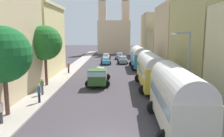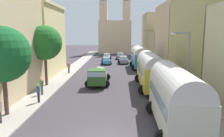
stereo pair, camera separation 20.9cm
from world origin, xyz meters
TOP-DOWN VIEW (x-y plane):
  - ground_plane at (0.00, 27.00)m, footprint 154.00×154.00m
  - sidewalk_left at (-7.25, 27.00)m, footprint 2.50×70.00m
  - sidewalk_right at (7.25, 27.00)m, footprint 2.50×70.00m
  - building_left_1 at (-10.97, 9.59)m, footprint 5.43×10.79m
  - building_left_2 at (-11.07, 21.37)m, footprint 5.66×10.97m
  - building_right_1 at (10.80, 14.73)m, footprint 5.07×13.18m
  - building_right_2 at (11.06, 27.89)m, footprint 5.12×12.39m
  - building_right_3 at (11.07, 40.60)m, footprint 5.65×11.92m
  - building_right_4 at (10.64, 52.75)m, footprint 4.29×11.31m
  - distant_church at (-0.00, 57.87)m, footprint 10.00×6.78m
  - parked_bus_0 at (4.52, 2.04)m, footprint 3.48×8.50m
  - parked_bus_1 at (4.58, 13.14)m, footprint 3.37×9.58m
  - parked_bus_2 at (4.70, 27.32)m, footprint 3.26×8.03m
  - cargo_truck_0 at (-1.66, 14.30)m, footprint 3.03×6.93m
  - car_0 at (-1.49, 32.61)m, footprint 2.26×3.84m
  - car_1 at (-1.77, 40.74)m, footprint 2.14×4.13m
  - car_2 at (1.96, 33.46)m, footprint 2.26×3.76m
  - car_3 at (1.50, 41.62)m, footprint 2.29×3.99m
  - pedestrian_1 at (-6.47, 6.96)m, footprint 0.33×0.33m
  - pedestrian_2 at (-6.91, 21.70)m, footprint 0.53×0.53m
  - pedestrian_3 at (-7.03, 9.49)m, footprint 0.39×0.39m
  - streetlamp_near at (6.30, 5.92)m, footprint 1.59×0.28m
  - roadside_tree_0 at (-7.90, 3.94)m, footprint 4.23×4.23m
  - roadside_tree_1 at (-7.90, 13.70)m, footprint 4.10×4.10m

SIDE VIEW (x-z plane):
  - ground_plane at x=0.00m, z-range 0.00..0.00m
  - sidewalk_left at x=-7.25m, z-range 0.00..0.14m
  - sidewalk_right at x=7.25m, z-range 0.00..0.14m
  - car_0 at x=-1.49m, z-range 0.01..1.43m
  - car_1 at x=-1.77m, z-range 0.01..1.47m
  - car_2 at x=1.96m, z-range 0.00..1.54m
  - car_3 at x=1.50m, z-range 0.00..1.54m
  - pedestrian_2 at x=-6.91m, z-range 0.13..1.94m
  - pedestrian_3 at x=-7.03m, z-range 0.13..1.95m
  - pedestrian_1 at x=-6.47m, z-range 0.14..1.99m
  - cargo_truck_0 at x=-1.66m, z-range 0.10..2.28m
  - parked_bus_2 at x=4.70m, z-range 0.21..4.17m
  - parked_bus_1 at x=4.58m, z-range 0.22..4.32m
  - parked_bus_0 at x=4.52m, z-range 0.23..4.41m
  - building_right_3 at x=11.07m, z-range 0.03..7.62m
  - streetlamp_near at x=6.30m, z-range 0.61..7.12m
  - roadside_tree_0 at x=-7.90m, z-range 1.34..8.29m
  - roadside_tree_1 at x=-7.90m, z-range 1.58..8.88m
  - building_left_2 at x=-11.07m, z-range 0.02..10.69m
  - building_right_2 at x=11.06m, z-range 0.00..11.45m
  - building_right_4 at x=10.64m, z-range 0.00..11.79m
  - distant_church at x=0.00m, z-range -3.03..15.17m
  - building_left_1 at x=-10.97m, z-range 0.03..12.86m
  - building_right_1 at x=10.80m, z-range 0.03..13.78m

